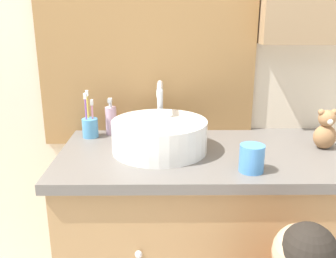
{
  "coord_description": "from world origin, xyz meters",
  "views": [
    {
      "loc": [
        -0.16,
        -0.94,
        1.36
      ],
      "look_at": [
        -0.15,
        0.27,
        0.98
      ],
      "focal_mm": 40.0,
      "sensor_mm": 36.0,
      "label": 1
    }
  ],
  "objects_px": {
    "soap_dispenser": "(111,120)",
    "drinking_cup": "(252,158)",
    "sink_basin": "(160,135)",
    "toothbrush_holder": "(90,126)",
    "teddy_bear": "(326,130)"
  },
  "relations": [
    {
      "from": "soap_dispenser",
      "to": "toothbrush_holder",
      "type": "bearing_deg",
      "value": -153.51
    },
    {
      "from": "soap_dispenser",
      "to": "teddy_bear",
      "type": "distance_m",
      "value": 0.83
    },
    {
      "from": "sink_basin",
      "to": "toothbrush_holder",
      "type": "height_order",
      "value": "sink_basin"
    },
    {
      "from": "toothbrush_holder",
      "to": "teddy_bear",
      "type": "xyz_separation_m",
      "value": [
        0.89,
        -0.14,
        0.02
      ]
    },
    {
      "from": "drinking_cup",
      "to": "toothbrush_holder",
      "type": "bearing_deg",
      "value": 148.79
    },
    {
      "from": "toothbrush_holder",
      "to": "soap_dispenser",
      "type": "height_order",
      "value": "toothbrush_holder"
    },
    {
      "from": "soap_dispenser",
      "to": "drinking_cup",
      "type": "xyz_separation_m",
      "value": [
        0.49,
        -0.39,
        -0.02
      ]
    },
    {
      "from": "sink_basin",
      "to": "soap_dispenser",
      "type": "relative_size",
      "value": 2.58
    },
    {
      "from": "toothbrush_holder",
      "to": "drinking_cup",
      "type": "height_order",
      "value": "toothbrush_holder"
    },
    {
      "from": "sink_basin",
      "to": "soap_dispenser",
      "type": "height_order",
      "value": "sink_basin"
    },
    {
      "from": "teddy_bear",
      "to": "toothbrush_holder",
      "type": "bearing_deg",
      "value": 170.97
    },
    {
      "from": "teddy_bear",
      "to": "sink_basin",
      "type": "bearing_deg",
      "value": -178.64
    },
    {
      "from": "sink_basin",
      "to": "soap_dispenser",
      "type": "bearing_deg",
      "value": 136.06
    },
    {
      "from": "toothbrush_holder",
      "to": "soap_dispenser",
      "type": "relative_size",
      "value": 1.24
    },
    {
      "from": "sink_basin",
      "to": "toothbrush_holder",
      "type": "relative_size",
      "value": 2.08
    }
  ]
}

